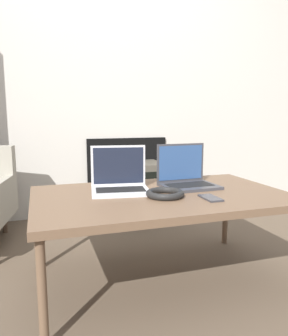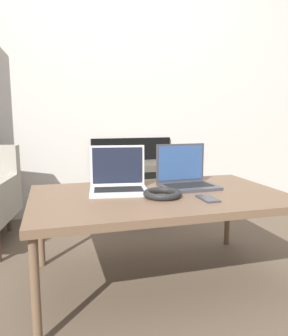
# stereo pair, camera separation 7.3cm
# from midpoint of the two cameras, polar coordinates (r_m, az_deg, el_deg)

# --- Properties ---
(ground_plane) EXTENTS (14.00, 14.00, 0.00)m
(ground_plane) POSITION_cam_midpoint_polar(r_m,az_deg,el_deg) (1.60, 6.29, -24.18)
(ground_plane) COLOR brown
(wall_back) EXTENTS (7.00, 0.08, 2.60)m
(wall_back) POSITION_cam_midpoint_polar(r_m,az_deg,el_deg) (3.00, -7.22, 16.81)
(wall_back) COLOR beige
(wall_back) RESTS_ON ground_plane
(table) EXTENTS (1.30, 0.79, 0.48)m
(table) POSITION_cam_midpoint_polar(r_m,az_deg,el_deg) (1.71, 1.89, -5.51)
(table) COLOR brown
(table) RESTS_ON ground_plane
(laptop_left) EXTENTS (0.33, 0.28, 0.24)m
(laptop_left) POSITION_cam_midpoint_polar(r_m,az_deg,el_deg) (1.76, -5.43, -2.31)
(laptop_left) COLOR silver
(laptop_left) RESTS_ON table
(laptop_right) EXTENTS (0.31, 0.25, 0.24)m
(laptop_right) POSITION_cam_midpoint_polar(r_m,az_deg,el_deg) (1.88, 6.23, -1.59)
(laptop_right) COLOR #38383D
(laptop_right) RESTS_ON table
(headphones) EXTENTS (0.19, 0.19, 0.03)m
(headphones) POSITION_cam_midpoint_polar(r_m,az_deg,el_deg) (1.63, 2.41, -4.47)
(headphones) COLOR black
(headphones) RESTS_ON table
(phone) EXTENTS (0.07, 0.14, 0.01)m
(phone) POSITION_cam_midpoint_polar(r_m,az_deg,el_deg) (1.62, 10.25, -5.16)
(phone) COLOR #333338
(phone) RESTS_ON table
(tv) EXTENTS (0.49, 0.38, 0.48)m
(tv) POSITION_cam_midpoint_polar(r_m,az_deg,el_deg) (2.85, -2.59, -3.90)
(tv) COLOR #4C473D
(tv) RESTS_ON ground_plane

